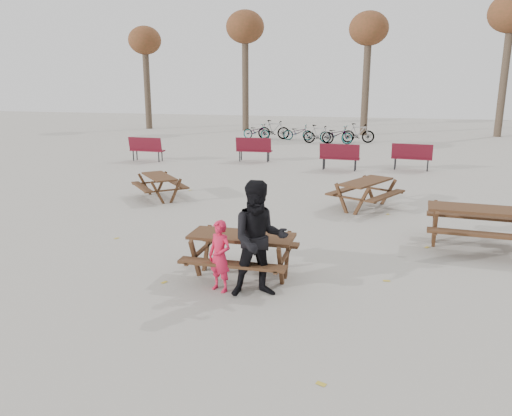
% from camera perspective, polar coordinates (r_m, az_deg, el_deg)
% --- Properties ---
extents(ground, '(80.00, 80.00, 0.00)m').
position_cam_1_polar(ground, '(8.86, -1.62, -7.84)').
color(ground, gray).
rests_on(ground, ground).
extents(main_picnic_table, '(1.80, 1.45, 0.78)m').
position_cam_1_polar(main_picnic_table, '(8.66, -1.64, -4.25)').
color(main_picnic_table, '#362413').
rests_on(main_picnic_table, ground).
extents(food_tray, '(0.18, 0.11, 0.03)m').
position_cam_1_polar(food_tray, '(8.45, -1.11, -3.26)').
color(food_tray, white).
rests_on(food_tray, main_picnic_table).
extents(bread_roll, '(0.14, 0.06, 0.05)m').
position_cam_1_polar(bread_roll, '(8.43, -1.11, -2.99)').
color(bread_roll, tan).
rests_on(bread_roll, food_tray).
extents(soda_bottle, '(0.07, 0.07, 0.17)m').
position_cam_1_polar(soda_bottle, '(8.39, -1.60, -3.00)').
color(soda_bottle, silver).
rests_on(soda_bottle, main_picnic_table).
extents(child, '(0.51, 0.43, 1.19)m').
position_cam_1_polar(child, '(8.12, -4.15, -5.51)').
color(child, red).
rests_on(child, ground).
extents(adult, '(1.11, 0.99, 1.88)m').
position_cam_1_polar(adult, '(7.82, 0.38, -3.60)').
color(adult, black).
rests_on(adult, ground).
extents(picnic_table_east, '(2.09, 1.73, 0.85)m').
position_cam_1_polar(picnic_table_east, '(11.12, 24.00, -2.14)').
color(picnic_table_east, '#362413').
rests_on(picnic_table_east, ground).
extents(picnic_table_north, '(1.99, 2.01, 0.68)m').
position_cam_1_polar(picnic_table_north, '(14.78, -10.95, 2.37)').
color(picnic_table_north, '#362413').
rests_on(picnic_table_north, ground).
extents(picnic_table_far, '(2.07, 2.22, 0.76)m').
position_cam_1_polar(picnic_table_far, '(13.66, 12.40, 1.49)').
color(picnic_table_far, '#362413').
rests_on(picnic_table_far, ground).
extents(park_bench_row, '(12.41, 1.78, 1.03)m').
position_cam_1_polar(park_bench_row, '(20.27, 3.18, 6.33)').
color(park_bench_row, maroon).
rests_on(park_bench_row, ground).
extents(bicycle_row, '(7.68, 2.15, 1.10)m').
position_cam_1_polar(bicycle_row, '(28.52, 5.74, 8.59)').
color(bicycle_row, black).
rests_on(bicycle_row, ground).
extents(tree_row, '(32.17, 3.52, 8.26)m').
position_cam_1_polar(tree_row, '(33.19, 12.61, 18.98)').
color(tree_row, '#382B21').
rests_on(tree_row, ground).
extents(fallen_leaves, '(11.00, 11.00, 0.01)m').
position_cam_1_polar(fallen_leaves, '(11.05, 4.45, -3.29)').
color(fallen_leaves, gold).
rests_on(fallen_leaves, ground).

